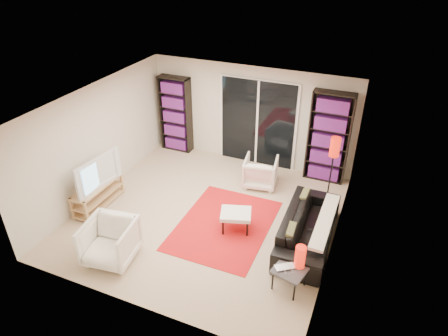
{
  "coord_description": "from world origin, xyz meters",
  "views": [
    {
      "loc": [
        2.86,
        -5.86,
        4.95
      ],
      "look_at": [
        0.25,
        0.3,
        1.0
      ],
      "focal_mm": 32.0,
      "sensor_mm": 36.0,
      "label": 1
    }
  ],
  "objects": [
    {
      "name": "table_lamp",
      "position": [
        2.14,
        -1.11,
        0.59
      ],
      "size": [
        0.17,
        0.17,
        0.39
      ],
      "primitive_type": "cylinder",
      "color": "red",
      "rests_on": "side_table"
    },
    {
      "name": "sliding_door",
      "position": [
        0.2,
        2.46,
        1.05
      ],
      "size": [
        1.92,
        0.08,
        2.16
      ],
      "color": "white",
      "rests_on": "ground"
    },
    {
      "name": "floor_lamp",
      "position": [
        2.15,
        1.47,
        1.14
      ],
      "size": [
        0.22,
        0.22,
        1.49
      ],
      "color": "black",
      "rests_on": "floor"
    },
    {
      "name": "tv",
      "position": [
        -2.2,
        -0.57,
        0.83
      ],
      "size": [
        0.3,
        1.17,
        0.67
      ],
      "primitive_type": "imported",
      "rotation": [
        0.0,
        0.0,
        1.44
      ],
      "color": "black",
      "rests_on": "tv_stand"
    },
    {
      "name": "armchair_front",
      "position": [
        -0.99,
        -1.79,
        0.38
      ],
      "size": [
        0.93,
        0.95,
        0.77
      ],
      "primitive_type": "imported",
      "rotation": [
        0.0,
        0.0,
        0.14
      ],
      "color": "white",
      "rests_on": "floor"
    },
    {
      "name": "wall_front",
      "position": [
        0.0,
        -2.5,
        1.2
      ],
      "size": [
        5.0,
        0.02,
        2.4
      ],
      "primitive_type": "cube",
      "color": "beige",
      "rests_on": "ground"
    },
    {
      "name": "bookshelf_left",
      "position": [
        -1.95,
        2.33,
        0.98
      ],
      "size": [
        0.8,
        0.3,
        1.95
      ],
      "color": "black",
      "rests_on": "ground"
    },
    {
      "name": "bookshelf_right",
      "position": [
        1.9,
        2.33,
        1.05
      ],
      "size": [
        0.9,
        0.3,
        2.1
      ],
      "color": "black",
      "rests_on": "ground"
    },
    {
      "name": "wall_left",
      "position": [
        -2.5,
        0.0,
        1.2
      ],
      "size": [
        0.02,
        5.0,
        2.4
      ],
      "primitive_type": "cube",
      "color": "beige",
      "rests_on": "ground"
    },
    {
      "name": "ceiling",
      "position": [
        0.0,
        0.0,
        2.4
      ],
      "size": [
        5.0,
        5.0,
        0.02
      ],
      "primitive_type": "cube",
      "color": "white",
      "rests_on": "wall_back"
    },
    {
      "name": "ottoman",
      "position": [
        0.7,
        -0.19,
        0.35
      ],
      "size": [
        0.69,
        0.62,
        0.4
      ],
      "color": "white",
      "rests_on": "floor"
    },
    {
      "name": "sofa",
      "position": [
        2.05,
        0.0,
        0.32
      ],
      "size": [
        0.91,
        2.21,
        0.64
      ],
      "primitive_type": "imported",
      "rotation": [
        0.0,
        0.0,
        1.6
      ],
      "color": "black",
      "rests_on": "floor"
    },
    {
      "name": "side_table",
      "position": [
        2.03,
        -1.23,
        0.36
      ],
      "size": [
        0.58,
        0.58,
        0.4
      ],
      "color": "#404044",
      "rests_on": "floor"
    },
    {
      "name": "wall_right",
      "position": [
        2.5,
        0.0,
        1.2
      ],
      "size": [
        0.02,
        5.0,
        2.4
      ],
      "primitive_type": "cube",
      "color": "beige",
      "rests_on": "ground"
    },
    {
      "name": "laptop",
      "position": [
        1.99,
        -1.27,
        0.41
      ],
      "size": [
        0.42,
        0.39,
        0.03
      ],
      "primitive_type": "imported",
      "rotation": [
        0.0,
        0.0,
        0.63
      ],
      "color": "silver",
      "rests_on": "side_table"
    },
    {
      "name": "rug",
      "position": [
        0.46,
        -0.17,
        0.01
      ],
      "size": [
        1.72,
        2.32,
        0.01
      ],
      "primitive_type": "cube",
      "rotation": [
        0.0,
        0.0,
        0.0
      ],
      "color": "red",
      "rests_on": "floor"
    },
    {
      "name": "wall_back",
      "position": [
        0.0,
        2.5,
        1.2
      ],
      "size": [
        5.0,
        0.02,
        2.4
      ],
      "primitive_type": "cube",
      "color": "beige",
      "rests_on": "ground"
    },
    {
      "name": "tv_stand",
      "position": [
        -2.22,
        -0.57,
        0.26
      ],
      "size": [
        0.4,
        1.25,
        0.5
      ],
      "color": "tan",
      "rests_on": "floor"
    },
    {
      "name": "armchair_back",
      "position": [
        0.63,
        1.5,
        0.33
      ],
      "size": [
        0.82,
        0.84,
        0.67
      ],
      "primitive_type": "imported",
      "rotation": [
        0.0,
        0.0,
        3.31
      ],
      "color": "white",
      "rests_on": "floor"
    },
    {
      "name": "floor",
      "position": [
        0.0,
        0.0,
        0.0
      ],
      "size": [
        5.0,
        5.0,
        0.0
      ],
      "primitive_type": "plane",
      "color": "beige",
      "rests_on": "ground"
    }
  ]
}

